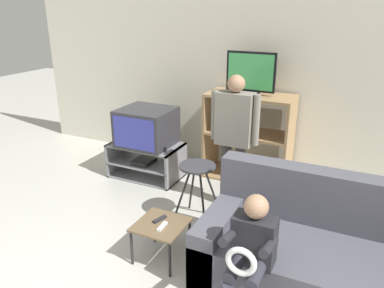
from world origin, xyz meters
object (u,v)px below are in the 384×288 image
at_px(television_main, 147,127).
at_px(media_shelf, 248,137).
at_px(person_standing_adult, 234,131).
at_px(person_seated_child, 250,251).
at_px(remote_control_white, 162,226).
at_px(couch, 315,256).
at_px(television_flat, 251,74).
at_px(folding_stool, 197,175).
at_px(snack_table, 161,228).
at_px(tv_stand, 146,160).
at_px(remote_control_black, 160,219).

xyz_separation_m(television_main, media_shelf, (1.19, 0.52, -0.12)).
distance_m(person_standing_adult, person_seated_child, 1.65).
distance_m(remote_control_white, couch, 1.26).
bearing_deg(person_standing_adult, television_flat, 96.46).
bearing_deg(television_flat, person_seated_child, -71.87).
distance_m(folding_stool, snack_table, 0.72).
relative_size(tv_stand, television_main, 1.40).
distance_m(remote_control_white, person_standing_adult, 1.33).
bearing_deg(remote_control_black, couch, 24.15).
relative_size(media_shelf, couch, 0.63).
relative_size(person_standing_adult, person_seated_child, 1.55).
bearing_deg(remote_control_white, person_standing_adult, 77.93).
relative_size(tv_stand, snack_table, 2.16).
bearing_deg(person_standing_adult, remote_control_white, -99.57).
distance_m(tv_stand, person_standing_adult, 1.48).
height_order(television_flat, snack_table, television_flat).
relative_size(remote_control_white, person_standing_adult, 0.10).
bearing_deg(person_seated_child, television_flat, 108.13).
distance_m(media_shelf, person_seated_child, 2.39).
bearing_deg(snack_table, remote_control_black, 128.63).
bearing_deg(television_main, tv_stand, -164.66).
bearing_deg(person_standing_adult, couch, -42.71).
xyz_separation_m(television_main, folding_stool, (1.05, -0.74, -0.15)).
height_order(tv_stand, couch, couch).
bearing_deg(media_shelf, snack_table, -94.88).
height_order(tv_stand, folding_stool, folding_stool).
relative_size(folding_stool, person_standing_adult, 0.44).
distance_m(folding_stool, person_standing_adult, 0.63).
bearing_deg(snack_table, television_main, 125.61).
bearing_deg(folding_stool, tv_stand, 145.74).
distance_m(television_flat, couch, 2.32).
height_order(media_shelf, television_flat, television_flat).
bearing_deg(snack_table, couch, 9.15).
xyz_separation_m(tv_stand, person_seated_child, (1.94, -1.74, 0.35)).
xyz_separation_m(snack_table, remote_control_white, (0.04, -0.05, 0.05)).
height_order(remote_control_white, person_seated_child, person_seated_child).
bearing_deg(tv_stand, person_seated_child, -41.94).
xyz_separation_m(tv_stand, television_flat, (1.20, 0.52, 1.14)).
xyz_separation_m(tv_stand, snack_table, (1.04, -1.42, 0.09)).
xyz_separation_m(media_shelf, remote_control_white, (-0.12, -1.99, -0.21)).
bearing_deg(remote_control_white, folding_stool, 88.05).
xyz_separation_m(remote_control_white, couch, (1.24, 0.25, -0.07)).
bearing_deg(media_shelf, person_seated_child, -72.15).
bearing_deg(remote_control_white, media_shelf, 83.92).
xyz_separation_m(television_main, television_flat, (1.18, 0.51, 0.68)).
height_order(television_flat, person_standing_adult, television_flat).
bearing_deg(person_seated_child, snack_table, 160.10).
bearing_deg(media_shelf, remote_control_white, -93.58).
relative_size(snack_table, person_standing_adult, 0.29).
bearing_deg(person_standing_adult, folding_stool, -113.93).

